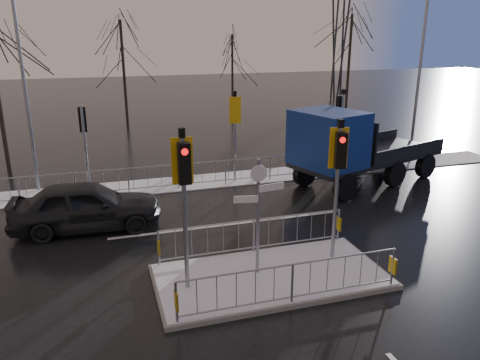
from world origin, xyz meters
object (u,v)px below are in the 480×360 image
object	(u,v)px
street_lamp_right	(421,72)
street_lamp_left	(25,78)
flatbed_truck	(345,147)
traffic_island	(270,265)
car_far_lane	(86,206)

from	to	relation	value
street_lamp_right	street_lamp_left	bearing A→B (deg)	176.63
flatbed_truck	street_lamp_left	distance (m)	12.72
traffic_island	flatbed_truck	bearing A→B (deg)	47.96
car_far_lane	flatbed_truck	world-z (taller)	flatbed_truck
traffic_island	street_lamp_right	world-z (taller)	street_lamp_right
car_far_lane	street_lamp_right	bearing A→B (deg)	-73.08
street_lamp_right	street_lamp_left	size ratio (longest dim) A/B	0.98
flatbed_truck	street_lamp_left	size ratio (longest dim) A/B	0.92
flatbed_truck	street_lamp_left	xyz separation A→B (m)	(-11.95, 3.35, 2.75)
flatbed_truck	street_lamp_left	bearing A→B (deg)	164.34
traffic_island	street_lamp_left	world-z (taller)	street_lamp_left
traffic_island	car_far_lane	distance (m)	6.64
traffic_island	car_far_lane	world-z (taller)	traffic_island
traffic_island	flatbed_truck	world-z (taller)	traffic_island
traffic_island	flatbed_truck	size ratio (longest dim) A/B	0.80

